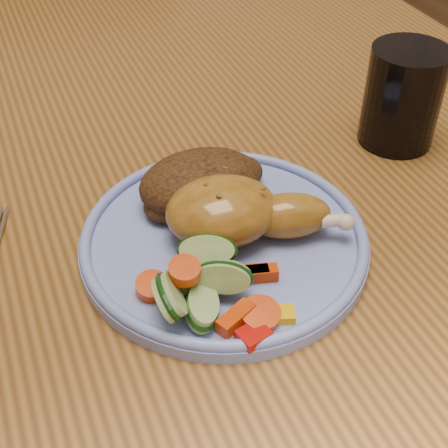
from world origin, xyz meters
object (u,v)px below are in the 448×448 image
Objects in this scene: dining_table at (210,241)px; plate at (224,242)px; drinking_glass at (403,97)px; chair_far at (94,106)px.

plate is (-0.02, -0.10, 0.09)m from dining_table.
plate is 0.26m from drinking_glass.
dining_table is 1.54× the size of chair_far.
plate is at bearing -103.70° from dining_table.
chair_far is at bearing 90.00° from dining_table.
chair_far reaches higher than drinking_glass.
dining_table is 13.37× the size of drinking_glass.
drinking_glass is (0.21, -0.01, 0.14)m from dining_table.
plate is (-0.02, -0.72, 0.26)m from chair_far.
dining_table is 0.13m from plate.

